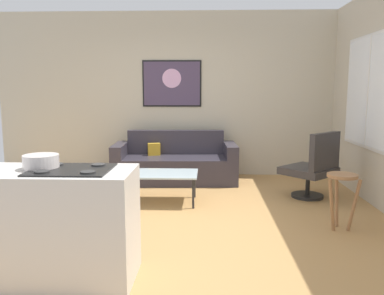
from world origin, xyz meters
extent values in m
cube|color=#B3844D|center=(0.00, 0.00, -0.02)|extent=(6.40, 6.40, 0.04)
cube|color=beige|center=(0.00, 2.42, 1.40)|extent=(6.40, 0.05, 2.80)
cube|color=#322D36|center=(-0.06, 1.81, 0.21)|extent=(1.64, 0.88, 0.41)
cube|color=#322D36|center=(-0.08, 2.14, 0.61)|extent=(1.61, 0.23, 0.40)
cube|color=#322D36|center=(-0.96, 1.78, 0.31)|extent=(0.21, 0.82, 0.62)
cube|color=#322D36|center=(0.83, 1.85, 0.31)|extent=(0.21, 0.82, 0.62)
cube|color=gold|center=(-0.42, 1.94, 0.51)|extent=(0.22, 0.15, 0.20)
cube|color=silver|center=(-0.14, 0.62, 0.39)|extent=(0.92, 0.62, 0.02)
cylinder|color=#232326|center=(-0.55, 0.37, 0.19)|extent=(0.03, 0.03, 0.38)
cylinder|color=#232326|center=(0.28, 0.37, 0.19)|extent=(0.03, 0.03, 0.38)
cylinder|color=#232326|center=(-0.55, 0.88, 0.19)|extent=(0.03, 0.03, 0.38)
cylinder|color=#232326|center=(0.28, 0.88, 0.19)|extent=(0.03, 0.03, 0.38)
cylinder|color=black|center=(1.85, 0.95, 0.02)|extent=(0.44, 0.44, 0.04)
cylinder|color=black|center=(1.85, 0.95, 0.21)|extent=(0.06, 0.06, 0.35)
cube|color=#312E2F|center=(1.85, 0.95, 0.38)|extent=(0.87, 0.87, 0.10)
cube|color=#312E2F|center=(2.01, 0.78, 0.68)|extent=(0.51, 0.49, 0.50)
cylinder|color=#9B6B44|center=(1.88, -0.32, 0.59)|extent=(0.32, 0.32, 0.03)
cylinder|color=#9B6B44|center=(1.88, -0.18, 0.29)|extent=(0.04, 0.13, 0.57)
cylinder|color=#9B6B44|center=(1.76, -0.38, 0.29)|extent=(0.13, 0.10, 0.57)
cylinder|color=#9B6B44|center=(2.00, -0.38, 0.29)|extent=(0.13, 0.10, 0.57)
cube|color=silver|center=(-0.85, -1.53, 0.44)|extent=(1.47, 0.61, 0.88)
cube|color=black|center=(-0.58, -1.53, 0.89)|extent=(0.60, 0.49, 0.01)
cylinder|color=#2D2D2D|center=(-0.75, -1.67, 0.90)|extent=(0.11, 0.11, 0.01)
cylinder|color=#2D2D2D|center=(-0.41, -1.67, 0.90)|extent=(0.11, 0.11, 0.01)
cylinder|color=#2D2D2D|center=(-0.75, -1.39, 0.90)|extent=(0.11, 0.11, 0.01)
cylinder|color=#2D2D2D|center=(-0.41, -1.39, 0.90)|extent=(0.11, 0.11, 0.01)
cylinder|color=silver|center=(-0.84, -1.48, 0.89)|extent=(0.15, 0.15, 0.01)
cylinder|color=silver|center=(-0.84, -1.48, 0.94)|extent=(0.27, 0.27, 0.11)
cube|color=black|center=(-0.16, 2.39, 1.59)|extent=(1.01, 0.01, 0.79)
cube|color=#4B3C56|center=(-0.16, 2.38, 1.59)|extent=(0.96, 0.02, 0.74)
cylinder|color=#D9A2CD|center=(-0.16, 2.37, 1.68)|extent=(0.32, 0.01, 0.32)
cube|color=silver|center=(2.59, 0.90, 1.46)|extent=(0.02, 1.58, 1.51)
cube|color=white|center=(2.58, 0.90, 1.46)|extent=(0.01, 1.50, 1.43)
cube|color=silver|center=(2.58, 0.90, 1.46)|extent=(0.01, 0.04, 1.43)
camera|label=1|loc=(0.45, -4.43, 1.49)|focal=36.79mm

